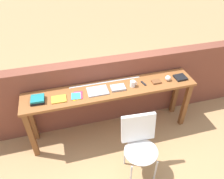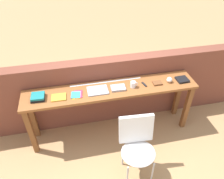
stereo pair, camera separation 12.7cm
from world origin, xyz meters
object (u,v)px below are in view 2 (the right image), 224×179
object	(u,v)px
chair_white_moulded	(137,145)
book_stack_leftmost	(38,97)
magazine_cycling	(59,97)
pamphlet_pile_colourful	(77,94)
leather_journal_brown	(157,83)
book_open_centre	(98,90)
multitool_folded	(144,84)
mug	(133,84)
sports_ball_small	(169,80)
book_repair_rightmost	(182,80)

from	to	relation	value
chair_white_moulded	book_stack_leftmost	xyz separation A→B (m)	(-1.18, 0.75, 0.38)
magazine_cycling	pamphlet_pile_colourful	bearing A→B (deg)	4.13
pamphlet_pile_colourful	magazine_cycling	bearing A→B (deg)	-177.64
book_stack_leftmost	magazine_cycling	world-z (taller)	book_stack_leftmost
chair_white_moulded	leather_journal_brown	xyz separation A→B (m)	(0.50, 0.73, 0.37)
chair_white_moulded	magazine_cycling	distance (m)	1.21
book_open_centre	multitool_folded	distance (m)	0.69
pamphlet_pile_colourful	multitool_folded	world-z (taller)	multitool_folded
book_open_centre	mug	world-z (taller)	mug
sports_ball_small	pamphlet_pile_colourful	bearing A→B (deg)	-179.57
mug	leather_journal_brown	bearing A→B (deg)	0.05
chair_white_moulded	book_repair_rightmost	distance (m)	1.22
pamphlet_pile_colourful	multitool_folded	bearing A→B (deg)	1.35
pamphlet_pile_colourful	book_repair_rightmost	bearing A→B (deg)	0.34
magazine_cycling	multitool_folded	size ratio (longest dim) A/B	1.79
book_stack_leftmost	leather_journal_brown	bearing A→B (deg)	-0.63
multitool_folded	sports_ball_small	distance (m)	0.38
chair_white_moulded	leather_journal_brown	size ratio (longest dim) A/B	6.86
book_stack_leftmost	book_repair_rightmost	xyz separation A→B (m)	(2.08, -0.02, -0.01)
mug	sports_ball_small	size ratio (longest dim) A/B	1.35
sports_ball_small	book_repair_rightmost	size ratio (longest dim) A/B	0.48
book_stack_leftmost	pamphlet_pile_colourful	bearing A→B (deg)	-3.00
pamphlet_pile_colourful	chair_white_moulded	bearing A→B (deg)	-47.22
magazine_cycling	leather_journal_brown	xyz separation A→B (m)	(1.42, 0.02, 0.00)
magazine_cycling	leather_journal_brown	distance (m)	1.42
book_repair_rightmost	magazine_cycling	bearing A→B (deg)	178.23
book_stack_leftmost	mug	xyz separation A→B (m)	(1.32, -0.02, 0.02)
sports_ball_small	book_stack_leftmost	bearing A→B (deg)	179.49
book_open_centre	mug	bearing A→B (deg)	-1.99
leather_journal_brown	book_repair_rightmost	xyz separation A→B (m)	(0.39, 0.00, 0.00)
chair_white_moulded	magazine_cycling	xyz separation A→B (m)	(-0.91, 0.71, 0.36)
pamphlet_pile_colourful	multitool_folded	distance (m)	0.98
book_stack_leftmost	magazine_cycling	distance (m)	0.27
mug	multitool_folded	xyz separation A→B (m)	(0.17, 0.01, -0.04)
book_repair_rightmost	book_open_centre	bearing A→B (deg)	176.94
magazine_cycling	book_repair_rightmost	size ratio (longest dim) A/B	1.15
book_stack_leftmost	mug	size ratio (longest dim) A/B	1.68
book_stack_leftmost	multitool_folded	distance (m)	1.49
multitool_folded	mug	bearing A→B (deg)	-175.05
book_open_centre	multitool_folded	size ratio (longest dim) A/B	2.63
book_open_centre	mug	xyz separation A→B (m)	(0.51, -0.02, 0.04)
chair_white_moulded	mug	xyz separation A→B (m)	(0.14, 0.73, 0.40)
magazine_cycling	book_open_centre	bearing A→B (deg)	5.45
book_open_centre	book_repair_rightmost	distance (m)	1.28
multitool_folded	leather_journal_brown	distance (m)	0.20
mug	leather_journal_brown	size ratio (longest dim) A/B	0.85
leather_journal_brown	chair_white_moulded	bearing A→B (deg)	-124.19
chair_white_moulded	book_open_centre	bearing A→B (deg)	116.70
book_open_centre	multitool_folded	world-z (taller)	book_open_centre
book_stack_leftmost	sports_ball_small	xyz separation A→B (m)	(1.87, -0.02, 0.01)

